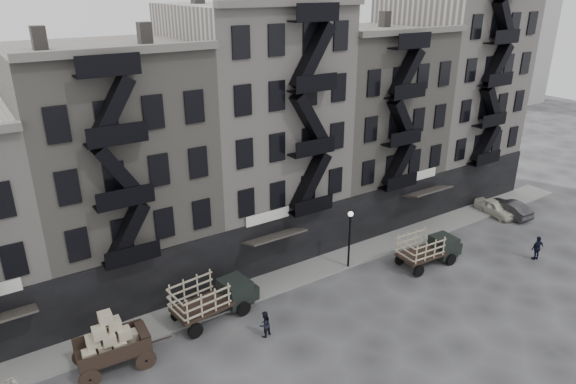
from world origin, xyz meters
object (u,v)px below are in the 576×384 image
stake_truck_west (213,295)px  policeman (537,248)px  pedestrian_mid (265,324)px  stake_truck_east (429,246)px  car_far (508,208)px  car_east (495,208)px  wagon (109,338)px

stake_truck_west → policeman: stake_truck_west is taller
stake_truck_west → pedestrian_mid: size_ratio=3.42×
stake_truck_east → policeman: stake_truck_east is taller
car_far → policeman: 7.54m
stake_truck_west → car_east: 26.15m
pedestrian_mid → policeman: (20.49, -3.23, 0.12)m
pedestrian_mid → policeman: 20.75m
car_far → stake_truck_east: bearing=14.7°
stake_truck_east → pedestrian_mid: stake_truck_east is taller
stake_truck_east → policeman: size_ratio=2.73×
wagon → policeman: wagon is taller
car_east → wagon: bearing=-173.1°
pedestrian_mid → policeman: policeman is taller
wagon → car_far: 33.19m
stake_truck_west → stake_truck_east: size_ratio=1.08×
stake_truck_west → car_east: bearing=-6.4°
policeman → car_far: bearing=-120.5°
car_east → policeman: 7.58m
car_far → car_east: bearing=-33.1°
car_far → pedestrian_mid: bearing=11.0°
wagon → car_east: bearing=5.3°
wagon → stake_truck_east: wagon is taller
policeman → car_east: bearing=-112.5°
stake_truck_west → stake_truck_east: (15.12, -2.62, -0.09)m
car_east → pedestrian_mid: size_ratio=2.37×
stake_truck_east → car_east: (11.02, 2.61, -0.75)m
wagon → stake_truck_west: bearing=13.3°
wagon → policeman: bearing=-7.3°
stake_truck_east → car_east: bearing=16.2°
car_far → policeman: size_ratio=2.28×
car_east → car_far: car_far is taller
stake_truck_west → stake_truck_east: bearing=-16.2°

